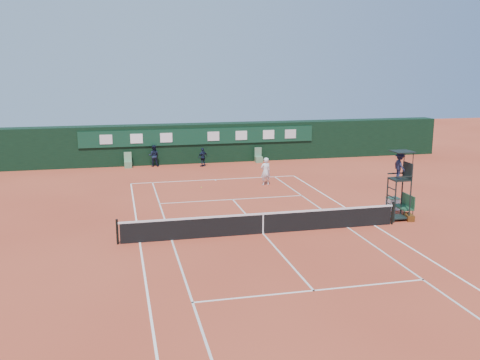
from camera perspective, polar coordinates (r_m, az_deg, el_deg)
name	(u,v)px	position (r m, az deg, el deg)	size (l,w,h in m)	color
ground	(263,234)	(24.27, 2.46, -5.73)	(90.00, 90.00, 0.00)	#C44A2E
court_lines	(263,233)	(24.26, 2.46, -5.72)	(11.05, 23.85, 0.01)	white
tennis_net	(263,223)	(24.11, 2.47, -4.58)	(12.90, 0.10, 1.10)	black
back_wall	(199,143)	(41.87, -4.41, 3.98)	(40.00, 1.65, 3.00)	black
linesman_chair_left	(128,163)	(40.36, -11.85, 1.74)	(0.55, 0.50, 1.15)	#56845B
linesman_chair_right	(259,158)	(41.76, 2.00, 2.34)	(0.55, 0.50, 1.15)	#58875D
umpire_chair	(400,171)	(26.90, 16.71, 0.95)	(0.96, 0.95, 3.42)	black
player_bench	(405,204)	(28.14, 17.23, -2.49)	(0.56, 1.20, 1.10)	#1B452B
tennis_bag	(409,217)	(27.57, 17.56, -3.79)	(0.34, 0.77, 0.29)	black
cooler	(393,203)	(29.25, 15.98, -2.41)	(0.57, 0.57, 0.65)	white
tennis_ball	(201,187)	(33.12, -4.16, -0.80)	(0.07, 0.07, 0.07)	#D7F138
player	(266,171)	(33.71, 2.75, 0.92)	(0.64, 0.42, 1.77)	white
ball_kid_left	(154,156)	(40.47, -9.18, 2.57)	(0.78, 0.61, 1.61)	black
ball_kid_right	(203,157)	(40.02, -3.98, 2.45)	(0.83, 0.35, 1.42)	black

